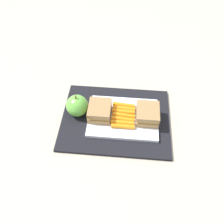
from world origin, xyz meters
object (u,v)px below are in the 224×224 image
(carrot_sticks_bundle, at_px, (123,115))
(apple, at_px, (77,106))
(sandwich_half_left, at_px, (148,114))
(sandwich_half_right, at_px, (100,111))
(food_tray, at_px, (123,118))

(carrot_sticks_bundle, height_order, apple, apple)
(carrot_sticks_bundle, xyz_separation_m, apple, (0.15, -0.01, 0.02))
(sandwich_half_left, distance_m, sandwich_half_right, 0.16)
(food_tray, distance_m, carrot_sticks_bundle, 0.01)
(sandwich_half_left, bearing_deg, apple, -3.16)
(sandwich_half_right, bearing_deg, carrot_sticks_bundle, 179.92)
(sandwich_half_left, bearing_deg, sandwich_half_right, 0.00)
(food_tray, relative_size, apple, 2.72)
(food_tray, xyz_separation_m, sandwich_half_left, (-0.08, 0.00, 0.03))
(food_tray, height_order, sandwich_half_left, sandwich_half_left)
(food_tray, xyz_separation_m, carrot_sticks_bundle, (0.00, 0.00, 0.01))
(sandwich_half_right, height_order, apple, apple)
(carrot_sticks_bundle, distance_m, apple, 0.16)
(food_tray, bearing_deg, carrot_sticks_bundle, 15.30)
(carrot_sticks_bundle, bearing_deg, sandwich_half_right, -0.08)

